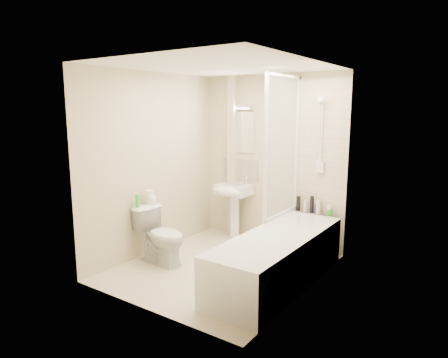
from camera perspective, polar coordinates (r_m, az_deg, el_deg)
The scene contains 26 objects.
floor at distance 5.02m, azimuth -0.43°, elevation -12.58°, with size 2.50×2.50×0.00m, color beige.
wall_back at distance 5.74m, azimuth 6.75°, elevation 2.68°, with size 2.20×0.02×2.40m, color beige.
wall_left at distance 5.39m, azimuth -10.06°, elevation 2.11°, with size 0.02×2.50×2.40m, color beige.
wall_right at distance 4.16m, azimuth 12.03°, elevation -0.29°, with size 0.02×2.50×2.40m, color beige.
ceiling at distance 4.65m, azimuth -0.47°, elevation 15.84°, with size 2.20×2.50×0.02m, color white.
tile_back at distance 5.40m, azimuth 13.80°, elevation 4.39°, with size 0.70×0.01×1.75m, color beige.
tile_right at distance 4.17m, azimuth 12.21°, elevation 2.85°, with size 0.01×2.10×1.75m, color beige.
pipe_boxing at distance 6.01m, azimuth 1.25°, elevation 3.07°, with size 0.12×0.12×2.40m, color beige.
splashback at distance 6.01m, azimuth 2.39°, elevation 1.43°, with size 0.60×0.01×0.30m, color beige.
mirror at distance 5.95m, azimuth 2.42°, elevation 6.67°, with size 0.46×0.01×0.60m, color white.
strip_light at distance 5.92m, azimuth 2.32°, elevation 10.24°, with size 0.42×0.07×0.07m, color silver.
bathtub at distance 4.58m, azimuth 7.70°, elevation -11.03°, with size 0.70×2.10×0.55m.
shower_screen at distance 5.14m, azimuth 8.38°, elevation 4.57°, with size 0.04×0.92×1.80m.
shower_fixture at distance 5.35m, azimuth 13.67°, elevation 5.64°, with size 0.10×0.16×0.99m.
pedestal_sink at distance 5.89m, azimuth 1.18°, elevation -2.42°, with size 0.48×0.46×0.94m.
bottle_black_a at distance 5.56m, azimuth 10.59°, elevation -3.44°, with size 0.06×0.06×0.20m, color black.
bottle_white_a at distance 5.52m, azimuth 11.53°, elevation -3.80°, with size 0.05×0.05×0.15m, color silver.
bottle_black_b at distance 5.48m, azimuth 12.44°, elevation -3.56°, with size 0.05×0.05×0.23m, color black.
bottle_blue at distance 5.47m, azimuth 13.01°, elevation -4.18°, with size 0.05×0.05×0.12m, color navy.
bottle_cream at distance 5.45m, azimuth 13.29°, elevation -3.91°, with size 0.06×0.06×0.18m, color beige.
bottle_white_b at distance 5.41m, azimuth 14.80°, elevation -4.34°, with size 0.05×0.05×0.14m, color white.
bottle_green at distance 5.41m, azimuth 14.85°, elevation -4.61°, with size 0.07×0.07×0.08m, color green.
toilet at distance 5.12m, azimuth -8.94°, elevation -7.99°, with size 0.73×0.46×0.71m, color white.
toilet_roll_lower at distance 5.25m, azimuth -10.33°, elevation -3.03°, with size 0.12×0.12×0.09m, color white.
toilet_roll_upper at distance 5.23m, azimuth -10.60°, elevation -2.07°, with size 0.11×0.11×0.09m, color white.
green_bottle at distance 5.12m, azimuth -12.25°, elevation -3.06°, with size 0.06×0.06×0.16m, color green.
Camera 1 is at (2.67, -3.79, 1.93)m, focal length 32.00 mm.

